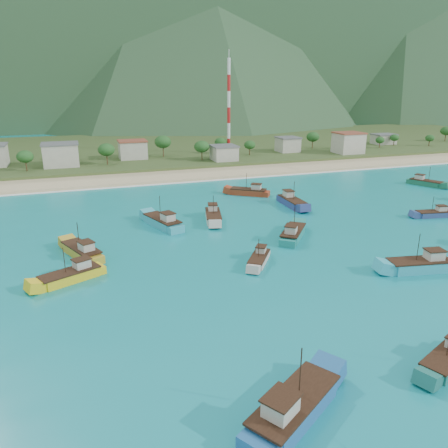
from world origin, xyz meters
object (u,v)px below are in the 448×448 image
object	(u,v)px
boat_16	(82,252)
boat_22	(434,214)
radio_tower	(229,107)
boat_14	(259,260)
boat_1	(293,235)
boat_11	(163,223)
boat_17	(292,202)
boat_0	(213,217)
boat_4	(249,192)
boat_13	(421,266)
boat_10	(293,410)
boat_15	(425,183)
boat_6	(448,360)
boat_2	(71,276)

from	to	relation	value
boat_16	boat_22	bearing A→B (deg)	-23.84
radio_tower	boat_14	xyz separation A→B (m)	(-30.89, -103.04, -19.18)
radio_tower	boat_16	bearing A→B (deg)	-123.13
boat_1	boat_11	distance (m)	27.26
boat_1	boat_17	bearing A→B (deg)	102.08
boat_0	boat_16	size ratio (longest dim) A/B	0.97
boat_1	boat_11	world-z (taller)	boat_11
radio_tower	boat_0	size ratio (longest dim) A/B	3.31
boat_14	boat_16	xyz separation A→B (m)	(-28.22, 12.48, 0.29)
boat_4	boat_11	xyz separation A→B (m)	(-27.37, -19.34, 0.12)
boat_4	boat_13	world-z (taller)	boat_13
boat_4	boat_17	distance (m)	14.58
radio_tower	boat_13	world-z (taller)	radio_tower
boat_1	boat_14	bearing A→B (deg)	-102.06
boat_10	boat_17	distance (m)	72.31
radio_tower	boat_4	distance (m)	64.26
boat_14	boat_15	world-z (taller)	boat_15
boat_0	boat_11	distance (m)	11.50
boat_10	boat_13	world-z (taller)	boat_10
radio_tower	boat_11	distance (m)	91.53
boat_0	boat_6	distance (m)	58.29
boat_6	boat_11	bearing A→B (deg)	-3.63
boat_1	boat_4	size ratio (longest dim) A/B	1.00
boat_15	boat_16	distance (m)	100.54
boat_0	boat_16	distance (m)	30.82
radio_tower	boat_4	world-z (taller)	radio_tower
boat_2	boat_22	size ratio (longest dim) A/B	1.17
boat_11	boat_13	bearing A→B (deg)	-64.49
boat_15	boat_17	distance (m)	48.04
boat_13	boat_17	world-z (taller)	boat_13
boat_15	boat_17	size ratio (longest dim) A/B	0.92
boat_16	boat_13	bearing A→B (deg)	-48.06
boat_0	boat_4	xyz separation A→B (m)	(15.92, 18.29, 0.02)
boat_15	boat_13	bearing A→B (deg)	21.73
boat_15	boat_16	xyz separation A→B (m)	(-97.43, -24.83, 0.08)
boat_4	boat_16	bearing A→B (deg)	161.74
boat_0	boat_1	bearing A→B (deg)	138.32
boat_1	boat_17	size ratio (longest dim) A/B	0.93
boat_6	boat_13	xyz separation A→B (m)	(15.15, 20.90, 0.25)
boat_13	boat_0	bearing A→B (deg)	42.70
boat_17	boat_22	world-z (taller)	boat_17
boat_22	boat_0	bearing A→B (deg)	84.35
boat_4	boat_13	bearing A→B (deg)	-135.66
boat_6	boat_1	bearing A→B (deg)	-26.74
boat_1	boat_22	size ratio (longest dim) A/B	1.17
boat_13	boat_11	bearing A→B (deg)	54.50
boat_10	boat_11	size ratio (longest dim) A/B	1.01
boat_4	boat_10	bearing A→B (deg)	-162.70
boat_0	boat_11	size ratio (longest dim) A/B	0.89
boat_4	boat_15	world-z (taller)	boat_4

